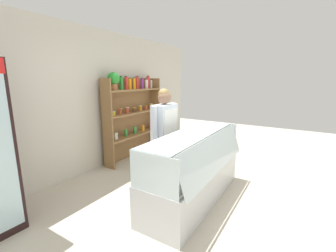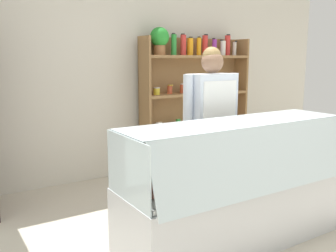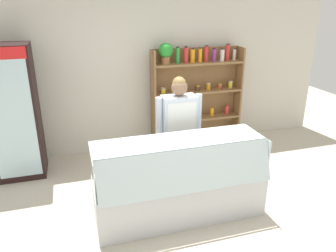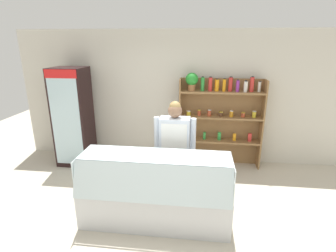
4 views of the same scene
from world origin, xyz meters
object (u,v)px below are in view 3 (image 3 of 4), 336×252
shop_clerk (179,125)px  drinks_fridge (15,113)px  deli_display_case (179,193)px  shelving_unit (194,89)px

shop_clerk → drinks_fridge: bearing=153.9°
drinks_fridge → shop_clerk: 2.43m
deli_display_case → shelving_unit: bearing=64.7°
deli_display_case → shop_clerk: bearing=72.0°
shop_clerk → shelving_unit: bearing=61.5°
deli_display_case → shop_clerk: (0.21, 0.64, 0.65)m
deli_display_case → shop_clerk: size_ratio=1.27×
deli_display_case → drinks_fridge: bearing=139.2°
shop_clerk → deli_display_case: bearing=-108.0°
drinks_fridge → shelving_unit: size_ratio=1.05×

